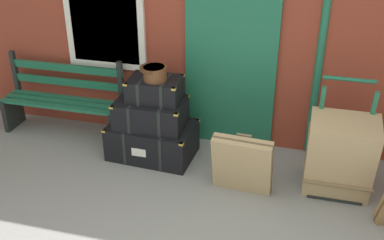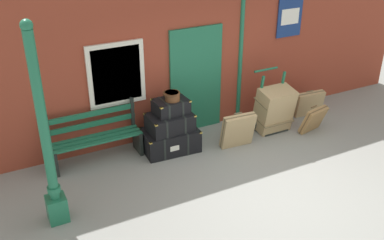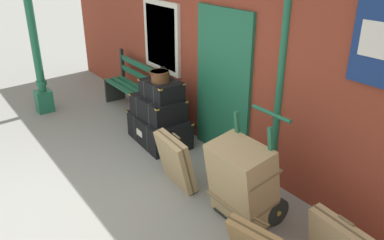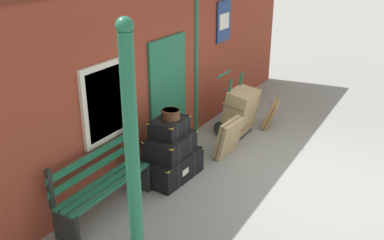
% 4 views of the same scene
% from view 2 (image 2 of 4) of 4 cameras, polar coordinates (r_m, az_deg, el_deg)
% --- Properties ---
extents(ground_plane, '(60.00, 60.00, 0.00)m').
position_cam_2_polar(ground_plane, '(7.51, 9.22, -8.71)').
color(ground_plane, gray).
extents(brick_facade, '(10.40, 0.35, 3.20)m').
position_cam_2_polar(brick_facade, '(8.76, -0.03, 8.74)').
color(brick_facade, brown).
rests_on(brick_facade, ground).
extents(lamp_post, '(0.28, 0.28, 2.99)m').
position_cam_2_polar(lamp_post, '(6.48, -17.70, -4.05)').
color(lamp_post, '#1E6647').
rests_on(lamp_post, ground).
extents(platform_bench, '(1.60, 0.43, 1.01)m').
position_cam_2_polar(platform_bench, '(8.15, -12.07, -2.21)').
color(platform_bench, '#1E6647').
rests_on(platform_bench, ground).
extents(steamer_trunk_base, '(1.05, 0.71, 0.43)m').
position_cam_2_polar(steamer_trunk_base, '(8.40, -2.74, -2.52)').
color(steamer_trunk_base, black).
rests_on(steamer_trunk_base, ground).
extents(steamer_trunk_middle, '(0.82, 0.56, 0.33)m').
position_cam_2_polar(steamer_trunk_middle, '(8.21, -2.79, -0.29)').
color(steamer_trunk_middle, black).
rests_on(steamer_trunk_middle, steamer_trunk_base).
extents(steamer_trunk_top, '(0.62, 0.47, 0.27)m').
position_cam_2_polar(steamer_trunk_top, '(8.14, -2.67, 1.72)').
color(steamer_trunk_top, black).
rests_on(steamer_trunk_top, steamer_trunk_middle).
extents(round_hatbox, '(0.31, 0.28, 0.16)m').
position_cam_2_polar(round_hatbox, '(8.03, -2.53, 3.10)').
color(round_hatbox, brown).
rests_on(round_hatbox, steamer_trunk_top).
extents(porters_trolley, '(0.71, 0.56, 1.21)m').
position_cam_2_polar(porters_trolley, '(9.30, 9.58, 0.64)').
color(porters_trolley, black).
rests_on(porters_trolley, ground).
extents(large_brown_trunk, '(0.70, 0.58, 0.94)m').
position_cam_2_polar(large_brown_trunk, '(9.09, 10.31, 1.32)').
color(large_brown_trunk, tan).
rests_on(large_brown_trunk, ground).
extents(suitcase_beige, '(0.67, 0.28, 0.56)m').
position_cam_2_polar(suitcase_beige, '(9.99, 14.52, 2.03)').
color(suitcase_beige, tan).
rests_on(suitcase_beige, ground).
extents(suitcase_oxblood, '(0.65, 0.33, 0.70)m').
position_cam_2_polar(suitcase_oxblood, '(8.47, 5.79, -1.33)').
color(suitcase_oxblood, tan).
rests_on(suitcase_oxblood, ground).
extents(suitcase_olive, '(0.59, 0.41, 0.56)m').
position_cam_2_polar(suitcase_olive, '(9.29, 15.05, 0.04)').
color(suitcase_olive, olive).
rests_on(suitcase_olive, ground).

